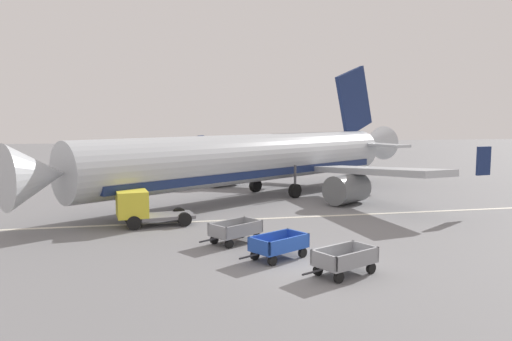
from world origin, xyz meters
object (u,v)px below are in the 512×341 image
baggage_cart_second_in_row (279,245)px  traffic_cone_near_plane (231,232)px  airplane (262,159)px  baggage_cart_third_in_row (236,231)px  baggage_cart_nearest (345,260)px  service_truck_beside_carts (141,207)px

baggage_cart_second_in_row → traffic_cone_near_plane: size_ratio=5.86×
airplane → baggage_cart_third_in_row: size_ratio=9.83×
baggage_cart_third_in_row → airplane: bearing=72.2°
airplane → baggage_cart_second_in_row: airplane is taller
traffic_cone_near_plane → baggage_cart_second_in_row: bearing=-70.7°
airplane → baggage_cart_third_in_row: bearing=-107.8°
baggage_cart_nearest → baggage_cart_third_in_row: (-3.44, 5.87, 0.00)m
airplane → service_truck_beside_carts: size_ratio=7.25×
baggage_cart_nearest → baggage_cart_third_in_row: same height
baggage_cart_nearest → baggage_cart_second_in_row: 3.37m
baggage_cart_second_in_row → service_truck_beside_carts: (-6.16, 8.06, 0.50)m
airplane → traffic_cone_near_plane: bearing=-109.5°
baggage_cart_nearest → service_truck_beside_carts: bearing=127.3°
baggage_cart_third_in_row → service_truck_beside_carts: service_truck_beside_carts is taller
airplane → traffic_cone_near_plane: 13.84m
airplane → service_truck_beside_carts: bearing=-135.6°
baggage_cart_nearest → traffic_cone_near_plane: size_ratio=5.99×
airplane → baggage_cart_nearest: 19.92m
traffic_cone_near_plane → airplane: bearing=70.5°
airplane → traffic_cone_near_plane: size_ratio=56.64×
airplane → baggage_cart_second_in_row: size_ratio=9.67×
baggage_cart_second_in_row → service_truck_beside_carts: 10.16m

